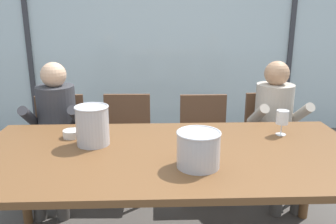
# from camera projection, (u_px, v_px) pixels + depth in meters

# --- Properties ---
(ground) EXTENTS (14.00, 14.00, 0.00)m
(ground) POSITION_uv_depth(u_px,v_px,m) (165.00, 187.00, 3.30)
(ground) COLOR #4C4742
(window_glass_panel) EXTENTS (7.59, 0.03, 2.60)m
(window_glass_panel) POSITION_uv_depth(u_px,v_px,m) (161.00, 35.00, 4.53)
(window_glass_panel) COLOR silver
(window_glass_panel) RESTS_ON ground
(window_mullion_left) EXTENTS (0.06, 0.06, 2.60)m
(window_mullion_left) POSITION_uv_depth(u_px,v_px,m) (28.00, 35.00, 4.45)
(window_mullion_left) COLOR #38383D
(window_mullion_left) RESTS_ON ground
(window_mullion_right) EXTENTS (0.06, 0.06, 2.60)m
(window_mullion_right) POSITION_uv_depth(u_px,v_px,m) (291.00, 35.00, 4.57)
(window_mullion_right) COLOR #38383D
(window_mullion_right) RESTS_ON ground
(hillside_vineyard) EXTENTS (13.59, 2.40, 1.85)m
(hillside_vineyard) POSITION_uv_depth(u_px,v_px,m) (158.00, 41.00, 8.20)
(hillside_vineyard) COLOR #477A38
(hillside_vineyard) RESTS_ON ground
(dining_table) EXTENTS (2.39, 1.12, 0.78)m
(dining_table) POSITION_uv_depth(u_px,v_px,m) (170.00, 162.00, 2.14)
(dining_table) COLOR brown
(dining_table) RESTS_ON ground
(chair_near_curtain) EXTENTS (0.50, 0.50, 0.88)m
(chair_near_curtain) POSITION_uv_depth(u_px,v_px,m) (61.00, 138.00, 3.10)
(chair_near_curtain) COLOR brown
(chair_near_curtain) RESTS_ON ground
(chair_left_of_center) EXTENTS (0.45, 0.45, 0.88)m
(chair_left_of_center) POSITION_uv_depth(u_px,v_px,m) (127.00, 136.00, 3.14)
(chair_left_of_center) COLOR brown
(chair_left_of_center) RESTS_ON ground
(chair_center) EXTENTS (0.44, 0.44, 0.88)m
(chair_center) POSITION_uv_depth(u_px,v_px,m) (204.00, 137.00, 3.12)
(chair_center) COLOR brown
(chair_center) RESTS_ON ground
(chair_right_of_center) EXTENTS (0.46, 0.46, 0.88)m
(chair_right_of_center) POSITION_uv_depth(u_px,v_px,m) (270.00, 134.00, 3.19)
(chair_right_of_center) COLOR brown
(chair_right_of_center) RESTS_ON ground
(person_charcoal_jacket) EXTENTS (0.46, 0.61, 1.20)m
(person_charcoal_jacket) POSITION_uv_depth(u_px,v_px,m) (55.00, 125.00, 2.91)
(person_charcoal_jacket) COLOR #38383D
(person_charcoal_jacket) RESTS_ON ground
(person_beige_jumper) EXTENTS (0.48, 0.63, 1.20)m
(person_beige_jumper) POSITION_uv_depth(u_px,v_px,m) (276.00, 122.00, 2.98)
(person_beige_jumper) COLOR #B7AD9E
(person_beige_jumper) RESTS_ON ground
(ice_bucket_primary) EXTENTS (0.24, 0.24, 0.20)m
(ice_bucket_primary) POSITION_uv_depth(u_px,v_px,m) (198.00, 149.00, 1.89)
(ice_bucket_primary) COLOR #B7B7BC
(ice_bucket_primary) RESTS_ON dining_table
(ice_bucket_secondary) EXTENTS (0.22, 0.22, 0.25)m
(ice_bucket_secondary) POSITION_uv_depth(u_px,v_px,m) (92.00, 125.00, 2.21)
(ice_bucket_secondary) COLOR #B7B7BC
(ice_bucket_secondary) RESTS_ON dining_table
(tasting_bowl) EXTENTS (0.12, 0.12, 0.05)m
(tasting_bowl) POSITION_uv_depth(u_px,v_px,m) (72.00, 134.00, 2.36)
(tasting_bowl) COLOR silver
(tasting_bowl) RESTS_ON dining_table
(wine_glass_by_left_taster) EXTENTS (0.08, 0.08, 0.17)m
(wine_glass_by_left_taster) POSITION_uv_depth(u_px,v_px,m) (83.00, 115.00, 2.47)
(wine_glass_by_left_taster) COLOR silver
(wine_glass_by_left_taster) RESTS_ON dining_table
(wine_glass_near_bucket) EXTENTS (0.08, 0.08, 0.17)m
(wine_glass_near_bucket) POSITION_uv_depth(u_px,v_px,m) (282.00, 118.00, 2.38)
(wine_glass_near_bucket) COLOR silver
(wine_glass_near_bucket) RESTS_ON dining_table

